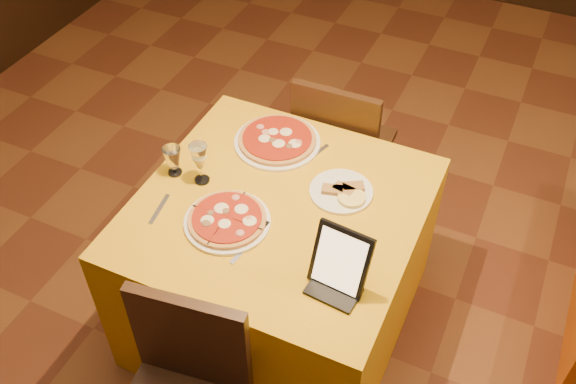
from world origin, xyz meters
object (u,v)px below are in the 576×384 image
at_px(pizza_near, 227,220).
at_px(tablet, 341,260).
at_px(main_table, 279,265).
at_px(water_glass, 173,161).
at_px(chair_main_far, 345,145).
at_px(pizza_far, 277,141).
at_px(wine_glass, 200,163).

height_order(pizza_near, tablet, tablet).
height_order(main_table, tablet, tablet).
bearing_deg(water_glass, chair_main_far, 59.34).
distance_m(main_table, tablet, 0.66).
bearing_deg(pizza_far, main_table, -63.83).
bearing_deg(pizza_far, tablet, -48.62).
xyz_separation_m(chair_main_far, tablet, (0.35, -1.03, 0.41)).
bearing_deg(pizza_near, wine_glass, 141.63).
distance_m(chair_main_far, tablet, 1.17).
bearing_deg(pizza_near, chair_main_far, 81.81).
distance_m(chair_main_far, pizza_far, 0.57).
xyz_separation_m(pizza_far, tablet, (0.52, -0.59, 0.10)).
relative_size(chair_main_far, tablet, 3.73).
xyz_separation_m(main_table, chair_main_far, (-0.00, 0.78, 0.08)).
distance_m(pizza_far, water_glass, 0.47).
height_order(wine_glass, tablet, tablet).
bearing_deg(pizza_near, water_glass, 154.58).
distance_m(chair_main_far, water_glass, 0.99).
height_order(main_table, wine_glass, wine_glass).
distance_m(chair_main_far, wine_glass, 0.94).
distance_m(main_table, pizza_far, 0.54).
bearing_deg(main_table, tablet, -35.55).
relative_size(main_table, pizza_near, 3.29).
xyz_separation_m(chair_main_far, pizza_near, (-0.14, -0.95, 0.31)).
bearing_deg(water_glass, tablet, -16.32).
height_order(chair_main_far, pizza_near, chair_main_far).
xyz_separation_m(pizza_near, pizza_far, (-0.03, 0.51, 0.00)).
height_order(pizza_near, wine_glass, wine_glass).
height_order(pizza_far, tablet, tablet).
bearing_deg(water_glass, main_table, 1.38).
distance_m(main_table, chair_main_far, 0.79).
bearing_deg(pizza_near, pizza_far, 93.19).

